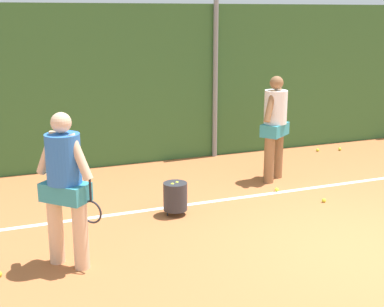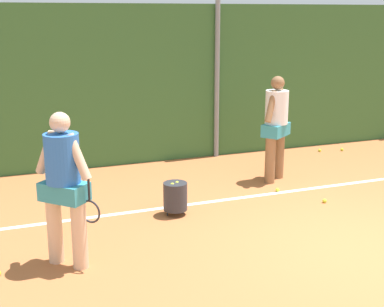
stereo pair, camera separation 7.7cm
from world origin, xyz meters
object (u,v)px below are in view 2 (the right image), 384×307
Objects in this scene: player_foreground_near at (64,182)px; tennis_ball_7 at (277,190)px; ball_hopper at (175,196)px; player_midcourt at (276,123)px; tennis_ball_1 at (325,201)px; tennis_ball_2 at (342,149)px; tennis_ball_3 at (320,150)px.

tennis_ball_7 is at bearing 67.79° from player_foreground_near.
ball_hopper is 2.02m from tennis_ball_7.
player_foreground_near is 4.48m from player_midcourt.
tennis_ball_7 is (-0.44, 0.74, 0.00)m from tennis_ball_1.
tennis_ball_2 is (4.67, 2.31, -0.26)m from ball_hopper.
tennis_ball_7 is at bearing 120.43° from tennis_ball_1.
player_midcourt reaches higher than tennis_ball_1.
tennis_ball_3 is at bearing 42.79° from tennis_ball_7.
player_foreground_near is 28.31× the size of tennis_ball_7.
ball_hopper reaches higher than tennis_ball_1.
tennis_ball_2 is at bearing 49.68° from tennis_ball_1.
player_foreground_near reaches higher than tennis_ball_2.
tennis_ball_3 is at bearing 57.59° from tennis_ball_1.
tennis_ball_1 is 0.86m from tennis_ball_7.
player_midcourt is at bearing -143.49° from tennis_ball_3.
player_foreground_near is at bearing -149.15° from tennis_ball_3.
tennis_ball_3 is at bearing 1.11° from player_midcourt.
player_foreground_near is at bearing -151.93° from tennis_ball_2.
player_foreground_near is 28.31× the size of tennis_ball_2.
ball_hopper is at bearing 78.29° from player_foreground_near.
tennis_ball_3 is (1.93, 1.43, -1.02)m from player_midcourt.
ball_hopper is at bearing -153.63° from tennis_ball_2.
tennis_ball_1 and tennis_ball_2 have the same top height.
tennis_ball_2 is at bearing 26.37° from ball_hopper.
ball_hopper is 7.78× the size of tennis_ball_2.
player_midcourt is 28.57× the size of tennis_ball_7.
ball_hopper is 5.22m from tennis_ball_2.
tennis_ball_3 is (4.17, 2.42, -0.26)m from ball_hopper.
ball_hopper is at bearing 171.53° from tennis_ball_1.
player_foreground_near reaches higher than ball_hopper.
tennis_ball_2 is (6.40, 3.41, -1.01)m from player_foreground_near.
tennis_ball_7 is (1.96, 0.39, -0.26)m from ball_hopper.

